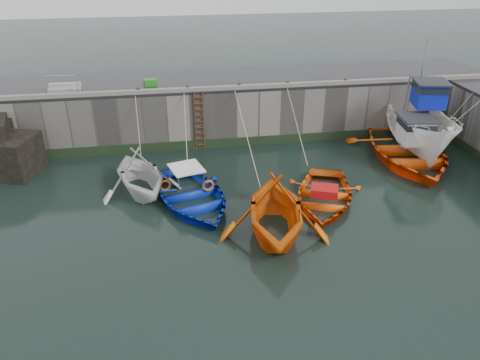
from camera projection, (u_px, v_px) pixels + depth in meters
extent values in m
plane|color=black|center=(279.00, 253.00, 16.95)|extent=(120.00, 120.00, 0.00)
cube|color=slate|center=(230.00, 106.00, 27.22)|extent=(30.00, 5.00, 3.00)
cube|color=black|center=(230.00, 79.00, 26.50)|extent=(30.00, 5.00, 0.16)
cube|color=slate|center=(236.00, 87.00, 24.35)|extent=(30.00, 0.30, 0.20)
cube|color=black|center=(237.00, 142.00, 25.57)|extent=(30.00, 0.08, 0.50)
cube|color=black|center=(10.00, 156.00, 22.27)|extent=(2.96, 2.83, 1.90)
cylinder|color=#3F1E0F|center=(195.00, 121.00, 24.60)|extent=(0.07, 0.07, 3.20)
cylinder|color=#3F1E0F|center=(203.00, 121.00, 24.66)|extent=(0.07, 0.07, 3.20)
cube|color=#3F1E0F|center=(200.00, 145.00, 25.23)|extent=(0.44, 0.06, 0.05)
cube|color=#3F1E0F|center=(200.00, 139.00, 25.08)|extent=(0.44, 0.06, 0.05)
cube|color=#3F1E0F|center=(200.00, 133.00, 24.93)|extent=(0.44, 0.06, 0.05)
cube|color=#3F1E0F|center=(200.00, 128.00, 24.78)|extent=(0.44, 0.06, 0.05)
cube|color=#3F1E0F|center=(199.00, 122.00, 24.62)|extent=(0.44, 0.06, 0.05)
cube|color=#3F1E0F|center=(199.00, 116.00, 24.47)|extent=(0.44, 0.06, 0.05)
cube|color=#3F1E0F|center=(199.00, 110.00, 24.32)|extent=(0.44, 0.06, 0.05)
cube|color=#3F1E0F|center=(199.00, 104.00, 24.17)|extent=(0.44, 0.06, 0.05)
cube|color=#3F1E0F|center=(198.00, 97.00, 24.02)|extent=(0.44, 0.06, 0.05)
imported|color=silver|center=(141.00, 191.00, 21.12)|extent=(5.06, 5.45, 2.35)
imported|color=#0B28A8|center=(192.00, 203.00, 20.20)|extent=(5.38, 6.50, 1.17)
imported|color=orange|center=(274.00, 233.00, 18.12)|extent=(5.26, 5.84, 2.73)
imported|color=#F6580C|center=(323.00, 201.00, 20.35)|extent=(5.11, 5.94, 1.04)
imported|color=white|center=(419.00, 129.00, 24.84)|extent=(4.58, 8.19, 2.98)
cube|color=#0B1AAE|center=(429.00, 94.00, 23.35)|extent=(1.70, 1.78, 1.20)
cube|color=black|center=(431.00, 87.00, 23.18)|extent=(1.78, 1.85, 0.28)
cube|color=#262628|center=(432.00, 82.00, 23.05)|extent=(1.94, 2.02, 0.08)
cylinder|color=#A5A8AD|center=(422.00, 67.00, 24.53)|extent=(0.08, 0.08, 3.00)
imported|color=#FE530D|center=(407.00, 151.00, 24.06)|extent=(6.28, 8.12, 1.55)
cube|color=silver|center=(415.00, 130.00, 22.90)|extent=(1.59, 1.67, 1.20)
cube|color=black|center=(417.00, 124.00, 22.74)|extent=(1.65, 1.74, 0.28)
cube|color=#262628|center=(418.00, 118.00, 22.60)|extent=(1.81, 1.90, 0.08)
cylinder|color=#A5A8AD|center=(406.00, 101.00, 24.08)|extent=(0.08, 0.08, 3.00)
cube|color=#1F8618|center=(150.00, 82.00, 24.96)|extent=(0.71, 0.52, 0.34)
cylinder|color=#A5A8AD|center=(46.00, 86.00, 23.20)|extent=(0.05, 0.05, 1.00)
cylinder|color=#A5A8AD|center=(77.00, 84.00, 23.42)|extent=(0.05, 0.05, 1.00)
cylinder|color=#A5A8AD|center=(60.00, 76.00, 23.10)|extent=(1.50, 0.05, 0.05)
cube|color=gray|center=(65.00, 90.00, 23.94)|extent=(1.60, 0.35, 0.18)
cube|color=gray|center=(65.00, 85.00, 24.16)|extent=(1.60, 0.35, 0.18)
cylinder|color=#3F1E0F|center=(138.00, 90.00, 23.71)|extent=(0.18, 0.18, 0.28)
cylinder|color=#3F1E0F|center=(188.00, 88.00, 24.06)|extent=(0.18, 0.18, 0.28)
cylinder|color=#3F1E0F|center=(239.00, 86.00, 24.45)|extent=(0.18, 0.18, 0.28)
cylinder|color=#3F1E0F|center=(288.00, 84.00, 24.83)|extent=(0.18, 0.18, 0.28)
cylinder|color=#3F1E0F|center=(345.00, 81.00, 25.29)|extent=(0.18, 0.18, 0.28)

